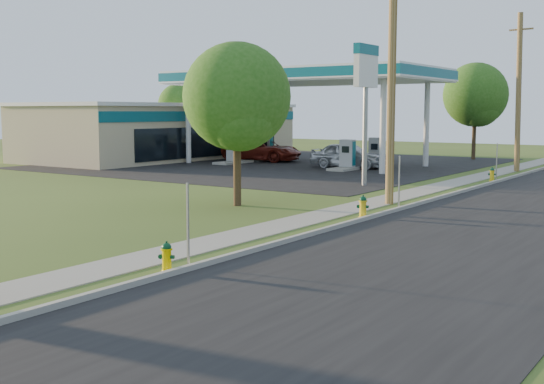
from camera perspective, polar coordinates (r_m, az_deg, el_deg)
The scene contains 25 objects.
ground_plane at distance 13.61m, azimuth -19.80°, elevation -9.15°, with size 140.00×140.00×0.00m, color #374B1D.
road at distance 18.96m, azimuth 14.84°, elevation -4.50°, with size 8.00×120.00×0.02m, color black.
curb at distance 20.61m, azimuth 4.32°, elevation -3.21°, with size 0.15×120.00×0.15m, color #99978C.
sidewalk at distance 21.54m, azimuth 0.29°, elevation -2.92°, with size 1.50×120.00×0.03m, color gray.
forecourt at distance 47.86m, azimuth 0.60°, elevation 2.41°, with size 26.00×28.00×0.02m, color black.
utility_pole_mid at distance 27.05m, azimuth 9.98°, elevation 9.45°, with size 1.40×0.32×9.80m.
utility_pole_far at distance 44.03m, azimuth 19.93°, elevation 7.87°, with size 1.40×0.32×9.50m.
sign_post_near at distance 15.95m, azimuth -7.05°, elevation -2.81°, with size 0.05×0.04×2.00m, color gray.
sign_post_mid at distance 25.90m, azimuth 10.59°, elevation 0.80°, with size 0.05×0.04×2.00m, color gray.
sign_post_far at distance 37.33m, azimuth 18.28°, elevation 2.36°, with size 0.05×0.04×2.00m, color gray.
gas_canopy at distance 46.69m, azimuth 2.67°, elevation 9.52°, with size 18.18×9.18×6.40m.
fuel_pump_nw at distance 47.66m, azimuth -3.25°, elevation 3.24°, with size 1.20×3.20×1.90m.
fuel_pump_ne at distance 42.74m, azimuth 6.33°, elevation 2.80°, with size 1.20×3.20×1.90m.
fuel_pump_sw at distance 50.87m, azimuth -0.48°, elevation 3.47°, with size 1.20×3.20×1.90m.
fuel_pump_se at distance 46.29m, azimuth 8.69°, elevation 3.07°, with size 1.20×3.20×1.90m.
convenience_store at distance 54.66m, azimuth -9.02°, elevation 5.09°, with size 10.40×22.40×4.25m.
price_pylon at distance 33.72m, azimuth 7.87°, elevation 9.75°, with size 0.34×2.04×6.85m.
tree_verge at distance 26.13m, azimuth -2.89°, elevation 7.63°, with size 4.14×4.14×6.28m.
tree_lot at distance 53.83m, azimuth 16.72°, elevation 7.60°, with size 4.81×4.81×7.30m.
tree_back at distance 66.44m, azimuth -7.69°, elevation 7.08°, with size 4.18×4.18×6.34m.
hydrant_near at distance 15.67m, azimuth -8.81°, elevation -5.42°, with size 0.37×0.33×0.72m.
hydrant_mid at distance 23.48m, azimuth 7.61°, elevation -1.25°, with size 0.42×0.37×0.80m.
hydrant_far at distance 37.27m, azimuth 17.93°, elevation 1.40°, with size 0.39×0.35×0.75m.
car_red at distance 50.05m, azimuth -0.84°, elevation 3.53°, with size 2.72×5.90×1.64m, color maroon.
car_silver at distance 44.13m, azimuth 6.41°, elevation 3.07°, with size 1.97×4.89×1.67m, color silver.
Camera 1 is at (10.74, -7.53, 3.64)m, focal length 45.00 mm.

